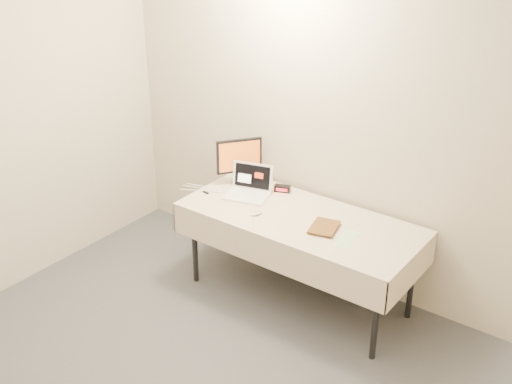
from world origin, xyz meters
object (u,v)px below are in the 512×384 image
Objects in this scene: laptop at (249,188)px; book at (312,211)px; table at (300,224)px; monitor at (239,158)px.

laptop is 1.59× the size of book.
book is (0.15, -0.08, 0.19)m from table.
laptop is 0.29m from monitor.
monitor is (-0.73, 0.20, 0.29)m from table.
monitor reaches higher than book.
monitor reaches higher than table.
table is 0.82m from monitor.
book is at bearing -70.88° from monitor.
laptop is at bearing 153.56° from book.
table is at bearing -68.78° from monitor.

